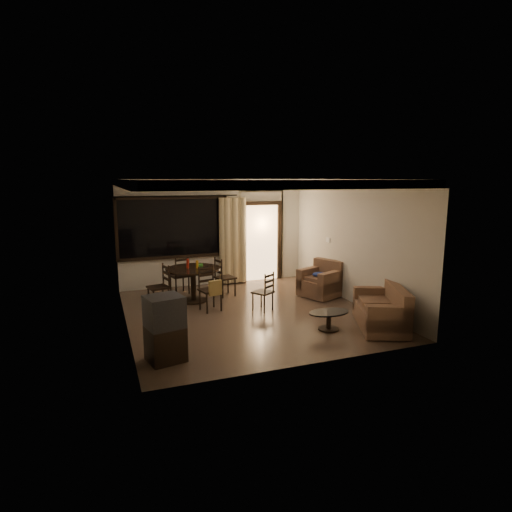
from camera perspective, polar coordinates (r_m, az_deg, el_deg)
name	(u,v)px	position (r m, az deg, el deg)	size (l,w,h in m)	color
ground	(249,313)	(9.19, -0.96, -7.55)	(5.50, 5.50, 0.00)	#7F6651
room_shell	(247,219)	(10.66, -1.17, 4.99)	(5.50, 6.70, 5.50)	beige
dining_table	(193,275)	(9.98, -8.37, -2.54)	(1.26, 1.26, 1.00)	black
dining_chair_west	(159,295)	(9.75, -12.80, -5.04)	(0.50, 0.50, 0.95)	black
dining_chair_east	(225,284)	(10.42, -4.15, -3.80)	(0.50, 0.50, 0.95)	black
dining_chair_south	(211,297)	(9.30, -6.08, -5.42)	(0.50, 0.55, 0.95)	black
dining_chair_north	(180,282)	(10.75, -10.11, -3.49)	(0.50, 0.50, 0.95)	black
tv_cabinet	(165,329)	(6.87, -12.03, -9.44)	(0.64, 0.60, 1.05)	black
sofa	(383,311)	(8.58, 16.63, -7.09)	(1.32, 1.68, 0.80)	#492822
armchair	(322,282)	(10.49, 8.77, -3.43)	(1.09, 1.09, 0.84)	#492822
coffee_table	(329,318)	(8.25, 9.69, -8.10)	(0.80, 0.48, 0.35)	black
side_chair	(263,299)	(9.27, 0.96, -5.76)	(0.52, 0.52, 0.85)	black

